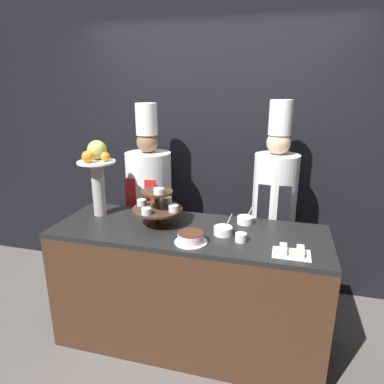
% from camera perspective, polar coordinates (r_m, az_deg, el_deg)
% --- Properties ---
extents(ground_plane, '(14.00, 14.00, 0.00)m').
position_cam_1_polar(ground_plane, '(2.72, -2.79, -27.66)').
color(ground_plane, '#5B5651').
extents(wall_back, '(10.00, 0.06, 2.80)m').
position_cam_1_polar(wall_back, '(3.27, 4.20, 8.09)').
color(wall_back, black).
rests_on(wall_back, ground_plane).
extents(buffet_counter, '(1.96, 0.69, 0.94)m').
position_cam_1_polar(buffet_counter, '(2.68, -0.58, -15.47)').
color(buffet_counter, '#422819').
rests_on(buffet_counter, ground_plane).
extents(tiered_stand, '(0.37, 0.37, 0.30)m').
position_cam_1_polar(tiered_stand, '(2.51, -5.80, -2.34)').
color(tiered_stand, '#3D2819').
rests_on(tiered_stand, buffet_counter).
extents(fruit_pedestal, '(0.29, 0.29, 0.58)m').
position_cam_1_polar(fruit_pedestal, '(2.74, -15.52, 3.76)').
color(fruit_pedestal, '#B2ADA8').
rests_on(fruit_pedestal, buffet_counter).
extents(cake_round, '(0.22, 0.22, 0.07)m').
position_cam_1_polar(cake_round, '(2.25, -0.19, -7.64)').
color(cake_round, white).
rests_on(cake_round, buffet_counter).
extents(cup_white, '(0.07, 0.07, 0.06)m').
position_cam_1_polar(cup_white, '(2.29, 8.15, -7.50)').
color(cup_white, white).
rests_on(cup_white, buffet_counter).
extents(cake_square_tray, '(0.23, 0.16, 0.05)m').
position_cam_1_polar(cake_square_tray, '(2.19, 16.26, -9.53)').
color(cake_square_tray, white).
rests_on(cake_square_tray, buffet_counter).
extents(serving_bowl_near, '(0.13, 0.13, 0.16)m').
position_cam_1_polar(serving_bowl_near, '(2.38, 5.21, -6.42)').
color(serving_bowl_near, white).
rests_on(serving_bowl_near, buffet_counter).
extents(serving_bowl_far, '(0.12, 0.12, 0.16)m').
position_cam_1_polar(serving_bowl_far, '(2.58, 8.85, -4.62)').
color(serving_bowl_far, white).
rests_on(serving_bowl_far, buffet_counter).
extents(chef_left, '(0.41, 0.41, 1.78)m').
position_cam_1_polar(chef_left, '(3.17, -7.12, -0.69)').
color(chef_left, '#28282D').
rests_on(chef_left, ground_plane).
extents(chef_center_left, '(0.36, 0.36, 1.82)m').
position_cam_1_polar(chef_center_left, '(2.94, 13.51, -1.79)').
color(chef_center_left, '#28282D').
rests_on(chef_center_left, ground_plane).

